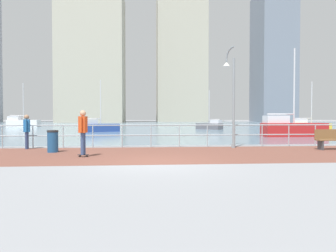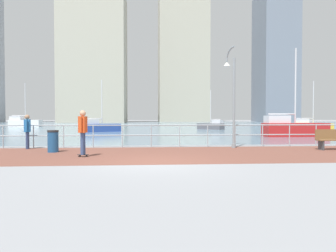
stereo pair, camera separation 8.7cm
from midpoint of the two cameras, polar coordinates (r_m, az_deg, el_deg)
ground at (r=50.22m, az=-4.26°, el=-0.08°), size 220.00×220.00×0.00m
brick_paving at (r=12.63m, az=-2.95°, el=-5.09°), size 28.00×5.71×0.01m
harbor_water at (r=60.41m, az=-4.34°, el=0.20°), size 180.00×88.00×0.00m
waterfront_railing at (r=15.41m, az=-3.28°, el=-1.03°), size 25.25×0.06×1.11m
lamppost at (r=15.59m, az=11.23°, el=6.10°), size 0.50×0.77×4.89m
skateboarder at (r=12.06m, az=-15.34°, el=-0.51°), size 0.41×0.56×1.73m
bystander at (r=15.98m, az=-24.34°, el=-0.48°), size 0.29×0.56×1.59m
trash_bin at (r=14.08m, az=-20.30°, el=-2.59°), size 0.46×0.46×0.93m
park_bench at (r=16.15m, az=27.49°, el=-2.11°), size 1.63×0.57×0.92m
sailboat_red at (r=54.68m, az=-24.90°, el=0.60°), size 5.00×1.99×6.85m
sailboat_ivory at (r=32.50m, az=-12.38°, el=-0.15°), size 3.81×2.91×5.26m
sailboat_navy at (r=25.90m, az=21.38°, el=-0.35°), size 4.81×1.56×6.73m
sailboat_teal at (r=37.03m, az=24.25°, el=-0.03°), size 3.96×2.17×5.31m
sailboat_gray at (r=38.48m, az=7.54°, el=0.07°), size 3.02×3.24×4.76m
tower_brick at (r=106.61m, az=2.33°, el=12.91°), size 15.83×12.83×46.42m
tower_slate at (r=112.26m, az=18.49°, el=11.61°), size 11.47×13.29×43.93m
tower_beige at (r=96.17m, az=-13.49°, el=12.07°), size 17.98×17.75×39.70m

